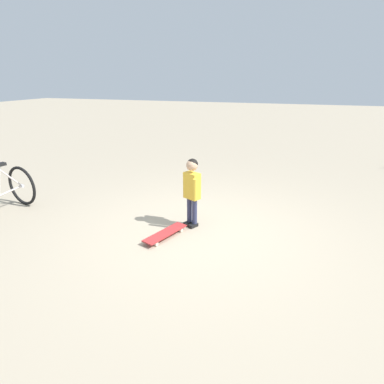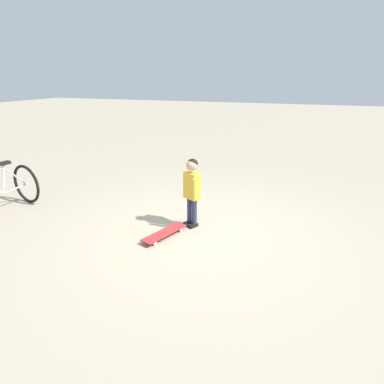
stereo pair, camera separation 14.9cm
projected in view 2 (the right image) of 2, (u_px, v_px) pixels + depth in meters
ground_plane at (201, 233)px, 4.74m from camera, size 50.00×50.00×0.00m
child_person at (192, 185)px, 4.77m from camera, size 0.34×0.28×1.06m
skateboard at (165, 233)px, 4.62m from camera, size 0.78×0.43×0.07m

